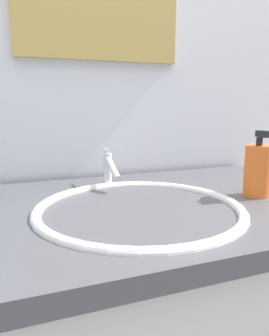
# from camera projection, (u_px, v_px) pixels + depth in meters

# --- Properties ---
(tiled_wall_back) EXTENTS (2.29, 0.04, 2.40)m
(tiled_wall_back) POSITION_uv_depth(u_px,v_px,m) (98.00, 63.00, 1.06)
(tiled_wall_back) COLOR silver
(tiled_wall_back) RESTS_ON ground
(sink_basin) EXTENTS (0.48, 0.48, 0.12)m
(sink_basin) POSITION_uv_depth(u_px,v_px,m) (139.00, 226.00, 0.76)
(sink_basin) COLOR white
(sink_basin) RESTS_ON vanity_counter
(faucet) EXTENTS (0.02, 0.13, 0.11)m
(faucet) POSITION_uv_depth(u_px,v_px,m) (109.00, 168.00, 0.95)
(faucet) COLOR silver
(faucet) RESTS_ON sink_basin
(soap_dispenser) EXTENTS (0.07, 0.07, 0.17)m
(soap_dispenser) POSITION_uv_depth(u_px,v_px,m) (257.00, 170.00, 0.85)
(soap_dispenser) COLOR orange
(soap_dispenser) RESTS_ON vanity_counter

